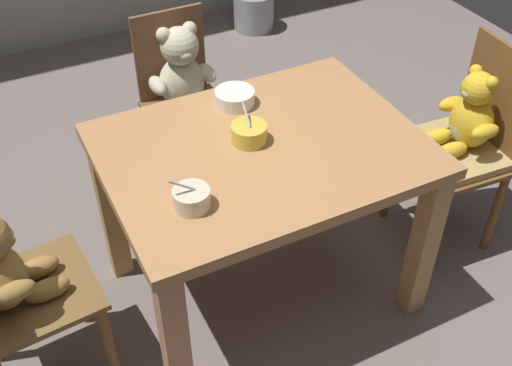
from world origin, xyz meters
The scene contains 9 objects.
ground_plane centered at (0.00, 0.00, -0.02)m, with size 5.20×5.20×0.04m.
dining_table centered at (0.00, 0.00, 0.61)m, with size 1.10×0.83×0.75m.
teddy_chair_near_right centered at (0.90, -0.05, 0.54)m, with size 0.39×0.44×0.90m.
teddy_chair_near_left centered at (-0.91, -0.02, 0.54)m, with size 0.44×0.42×0.86m.
teddy_chair_far_center centered at (0.00, 0.78, 0.57)m, with size 0.37×0.39×0.86m.
porridge_bowl_white_far_center centered at (0.03, 0.28, 0.77)m, with size 0.15×0.15×0.06m.
porridge_bowl_cream_near_left centered at (-0.33, -0.18, 0.78)m, with size 0.13×0.12×0.12m.
porridge_bowl_yellow_center centered at (-0.03, 0.04, 0.78)m, with size 0.13×0.13×0.13m.
metal_pail centered at (1.03, 2.15, 0.13)m, with size 0.28×0.28×0.25m, color #93969B.
Camera 1 is at (-0.79, -1.53, 2.04)m, focal length 43.90 mm.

